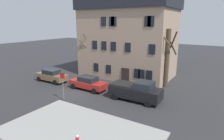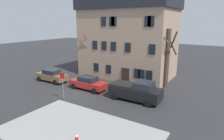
{
  "view_description": "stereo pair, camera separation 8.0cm",
  "coord_description": "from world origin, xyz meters",
  "px_view_note": "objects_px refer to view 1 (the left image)",
  "views": [
    {
      "loc": [
        14.72,
        -15.45,
        7.91
      ],
      "look_at": [
        3.21,
        2.82,
        2.6
      ],
      "focal_mm": 31.27,
      "sensor_mm": 36.0,
      "label": 1
    },
    {
      "loc": [
        14.79,
        -15.41,
        7.91
      ],
      "look_at": [
        3.21,
        2.82,
        2.6
      ],
      "focal_mm": 31.27,
      "sensor_mm": 36.0,
      "label": 2
    }
  ],
  "objects_px": {
    "tree_bare_far": "(106,52)",
    "fire_hydrant": "(77,140)",
    "tree_bare_mid": "(94,49)",
    "pickup_truck_black": "(136,91)",
    "car_red_sedan": "(88,83)",
    "bicycle_leaning": "(89,72)",
    "tree_bare_near": "(86,53)",
    "street_sign_pole": "(63,81)",
    "car_brown_sedan": "(52,76)",
    "building_main": "(128,38)",
    "tree_bare_end": "(167,56)"
  },
  "relations": [
    {
      "from": "tree_bare_near",
      "to": "street_sign_pole",
      "type": "distance_m",
      "value": 10.37
    },
    {
      "from": "car_red_sedan",
      "to": "bicycle_leaning",
      "type": "bearing_deg",
      "value": 127.92
    },
    {
      "from": "tree_bare_near",
      "to": "tree_bare_far",
      "type": "height_order",
      "value": "tree_bare_far"
    },
    {
      "from": "building_main",
      "to": "pickup_truck_black",
      "type": "height_order",
      "value": "building_main"
    },
    {
      "from": "car_red_sedan",
      "to": "pickup_truck_black",
      "type": "bearing_deg",
      "value": 0.31
    },
    {
      "from": "tree_bare_near",
      "to": "fire_hydrant",
      "type": "relative_size",
      "value": 7.98
    },
    {
      "from": "tree_bare_mid",
      "to": "tree_bare_far",
      "type": "xyz_separation_m",
      "value": [
        2.37,
        -0.26,
        -0.21
      ]
    },
    {
      "from": "tree_bare_mid",
      "to": "tree_bare_far",
      "type": "bearing_deg",
      "value": -6.15
    },
    {
      "from": "building_main",
      "to": "street_sign_pole",
      "type": "distance_m",
      "value": 12.89
    },
    {
      "from": "building_main",
      "to": "car_brown_sedan",
      "type": "relative_size",
      "value": 2.91
    },
    {
      "from": "tree_bare_mid",
      "to": "bicycle_leaning",
      "type": "distance_m",
      "value": 3.65
    },
    {
      "from": "pickup_truck_black",
      "to": "tree_bare_mid",
      "type": "bearing_deg",
      "value": 148.98
    },
    {
      "from": "tree_bare_far",
      "to": "fire_hydrant",
      "type": "height_order",
      "value": "tree_bare_far"
    },
    {
      "from": "car_red_sedan",
      "to": "tree_bare_mid",
      "type": "bearing_deg",
      "value": 121.54
    },
    {
      "from": "street_sign_pole",
      "to": "bicycle_leaning",
      "type": "distance_m",
      "value": 10.4
    },
    {
      "from": "tree_bare_far",
      "to": "pickup_truck_black",
      "type": "height_order",
      "value": "tree_bare_far"
    },
    {
      "from": "tree_bare_near",
      "to": "car_brown_sedan",
      "type": "xyz_separation_m",
      "value": [
        -1.76,
        -5.36,
        -2.55
      ]
    },
    {
      "from": "tree_bare_far",
      "to": "car_brown_sedan",
      "type": "relative_size",
      "value": 1.52
    },
    {
      "from": "tree_bare_far",
      "to": "bicycle_leaning",
      "type": "xyz_separation_m",
      "value": [
        -2.82,
        -0.45,
        -3.35
      ]
    },
    {
      "from": "tree_bare_near",
      "to": "bicycle_leaning",
      "type": "height_order",
      "value": "tree_bare_near"
    },
    {
      "from": "tree_bare_end",
      "to": "car_brown_sedan",
      "type": "relative_size",
      "value": 1.61
    },
    {
      "from": "car_red_sedan",
      "to": "fire_hydrant",
      "type": "xyz_separation_m",
      "value": [
        6.56,
        -9.18,
        -0.28
      ]
    },
    {
      "from": "car_brown_sedan",
      "to": "fire_hydrant",
      "type": "xyz_separation_m",
      "value": [
        12.8,
        -9.04,
        -0.31
      ]
    },
    {
      "from": "building_main",
      "to": "tree_bare_near",
      "type": "bearing_deg",
      "value": -149.8
    },
    {
      "from": "car_brown_sedan",
      "to": "fire_hydrant",
      "type": "distance_m",
      "value": 15.67
    },
    {
      "from": "building_main",
      "to": "fire_hydrant",
      "type": "distance_m",
      "value": 19.11
    },
    {
      "from": "tree_bare_mid",
      "to": "car_brown_sedan",
      "type": "distance_m",
      "value": 7.36
    },
    {
      "from": "tree_bare_far",
      "to": "pickup_truck_black",
      "type": "distance_m",
      "value": 9.92
    },
    {
      "from": "bicycle_leaning",
      "to": "street_sign_pole",
      "type": "bearing_deg",
      "value": -65.94
    },
    {
      "from": "car_brown_sedan",
      "to": "street_sign_pole",
      "type": "relative_size",
      "value": 1.54
    },
    {
      "from": "car_brown_sedan",
      "to": "pickup_truck_black",
      "type": "height_order",
      "value": "pickup_truck_black"
    },
    {
      "from": "bicycle_leaning",
      "to": "car_red_sedan",
      "type": "bearing_deg",
      "value": -52.08
    },
    {
      "from": "tree_bare_end",
      "to": "fire_hydrant",
      "type": "distance_m",
      "value": 15.58
    },
    {
      "from": "building_main",
      "to": "tree_bare_end",
      "type": "distance_m",
      "value": 7.31
    },
    {
      "from": "tree_bare_near",
      "to": "fire_hydrant",
      "type": "height_order",
      "value": "tree_bare_near"
    },
    {
      "from": "car_red_sedan",
      "to": "bicycle_leaning",
      "type": "distance_m",
      "value": 6.78
    },
    {
      "from": "pickup_truck_black",
      "to": "bicycle_leaning",
      "type": "distance_m",
      "value": 11.73
    },
    {
      "from": "tree_bare_mid",
      "to": "car_brown_sedan",
      "type": "bearing_deg",
      "value": -112.23
    },
    {
      "from": "street_sign_pole",
      "to": "tree_bare_mid",
      "type": "bearing_deg",
      "value": 110.35
    },
    {
      "from": "tree_bare_near",
      "to": "tree_bare_far",
      "type": "bearing_deg",
      "value": 10.17
    },
    {
      "from": "tree_bare_far",
      "to": "fire_hydrant",
      "type": "xyz_separation_m",
      "value": [
        7.9,
        -14.97,
        -3.18
      ]
    },
    {
      "from": "tree_bare_mid",
      "to": "car_brown_sedan",
      "type": "relative_size",
      "value": 1.69
    },
    {
      "from": "car_brown_sedan",
      "to": "pickup_truck_black",
      "type": "relative_size",
      "value": 0.85
    },
    {
      "from": "tree_bare_far",
      "to": "tree_bare_near",
      "type": "bearing_deg",
      "value": -169.83
    },
    {
      "from": "building_main",
      "to": "car_red_sedan",
      "type": "height_order",
      "value": "building_main"
    },
    {
      "from": "tree_bare_end",
      "to": "fire_hydrant",
      "type": "height_order",
      "value": "tree_bare_end"
    },
    {
      "from": "street_sign_pole",
      "to": "bicycle_leaning",
      "type": "xyz_separation_m",
      "value": [
        -4.18,
        9.37,
        -1.72
      ]
    },
    {
      "from": "car_red_sedan",
      "to": "fire_hydrant",
      "type": "height_order",
      "value": "car_red_sedan"
    },
    {
      "from": "pickup_truck_black",
      "to": "street_sign_pole",
      "type": "relative_size",
      "value": 1.81
    },
    {
      "from": "building_main",
      "to": "bicycle_leaning",
      "type": "height_order",
      "value": "building_main"
    }
  ]
}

